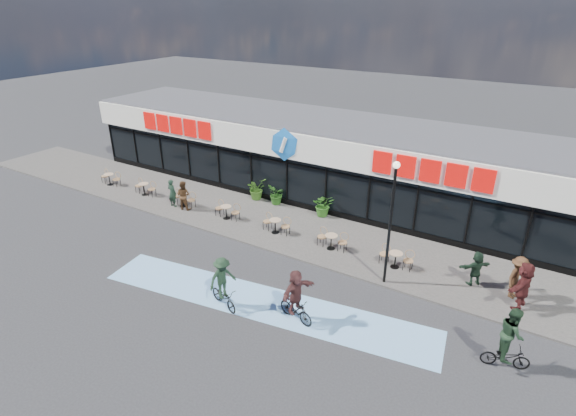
{
  "coord_description": "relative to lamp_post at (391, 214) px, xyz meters",
  "views": [
    {
      "loc": [
        12.49,
        -13.54,
        11.04
      ],
      "look_at": [
        2.18,
        3.5,
        1.76
      ],
      "focal_mm": 28.0,
      "sensor_mm": 36.0,
      "label": 1
    }
  ],
  "objects": [
    {
      "name": "pedestrian_a",
      "position": [
        5.1,
        1.09,
        -2.21
      ],
      "size": [
        0.97,
        1.91,
        1.97
      ],
      "primitive_type": "imported",
      "rotation": [
        0.0,
        0.0,
        -1.8
      ],
      "color": "#461919",
      "rests_on": "sidewalk"
    },
    {
      "name": "patron_right",
      "position": [
        -12.39,
        1.07,
        -2.34
      ],
      "size": [
        0.94,
        0.8,
        1.7
      ],
      "primitive_type": "imported",
      "rotation": [
        0.0,
        0.0,
        3.35
      ],
      "color": "#4C311B",
      "rests_on": "sidewalk"
    },
    {
      "name": "bistro_set_1",
      "position": [
        -15.92,
        1.43,
        -2.74
      ],
      "size": [
        1.54,
        0.62,
        0.9
      ],
      "color": "tan",
      "rests_on": "sidewalk"
    },
    {
      "name": "bistro_set_6",
      "position": [
        0.0,
        1.43,
        -2.74
      ],
      "size": [
        1.54,
        0.62,
        0.9
      ],
      "color": "tan",
      "rests_on": "sidewalk"
    },
    {
      "name": "bike_lane",
      "position": [
        -3.7,
        -3.8,
        -3.29
      ],
      "size": [
        14.17,
        4.13,
        0.01
      ],
      "primitive_type": "cube",
      "rotation": [
        0.0,
        0.0,
        0.14
      ],
      "color": "#79B2E5",
      "rests_on": "ground"
    },
    {
      "name": "cyclist_a",
      "position": [
        -2.01,
        -4.03,
        -2.25
      ],
      "size": [
        1.68,
        1.68,
        2.18
      ],
      "color": "black",
      "rests_on": "ground"
    },
    {
      "name": "lamp_post",
      "position": [
        0.0,
        0.0,
        0.0
      ],
      "size": [
        0.28,
        0.28,
        5.4
      ],
      "color": "black",
      "rests_on": "sidewalk"
    },
    {
      "name": "building",
      "position": [
        -7.7,
        7.63,
        -0.95
      ],
      "size": [
        30.6,
        6.57,
        4.75
      ],
      "color": "black",
      "rests_on": "ground"
    },
    {
      "name": "potted_plant_left",
      "position": [
        -9.67,
        4.43,
        -2.54
      ],
      "size": [
        1.29,
        1.4,
        1.31
      ],
      "primitive_type": "imported",
      "rotation": [
        0.0,
        0.0,
        1.31
      ],
      "color": "#335E1B",
      "rests_on": "sidewalk"
    },
    {
      "name": "bistro_set_5",
      "position": [
        -3.18,
        1.43,
        -2.74
      ],
      "size": [
        1.54,
        0.62,
        0.9
      ],
      "color": "tan",
      "rests_on": "sidewalk"
    },
    {
      "name": "ground",
      "position": [
        -7.7,
        -2.3,
        -3.29
      ],
      "size": [
        120.0,
        120.0,
        0.0
      ],
      "primitive_type": "plane",
      "color": "#28282B",
      "rests_on": "ground"
    },
    {
      "name": "potted_plant_right",
      "position": [
        -5.17,
        4.41,
        -2.54
      ],
      "size": [
        1.51,
        1.45,
        1.3
      ],
      "primitive_type": "imported",
      "rotation": [
        0.0,
        0.0,
        0.5
      ],
      "color": "#2D651D",
      "rests_on": "sidewalk"
    },
    {
      "name": "bistro_set_3",
      "position": [
        -9.55,
        1.43,
        -2.74
      ],
      "size": [
        1.54,
        0.62,
        0.9
      ],
      "color": "tan",
      "rests_on": "sidewalk"
    },
    {
      "name": "patron_left",
      "position": [
        -13.22,
        1.04,
        -2.37
      ],
      "size": [
        0.62,
        0.43,
        1.65
      ],
      "primitive_type": "imported",
      "rotation": [
        0.0,
        0.0,
        3.08
      ],
      "color": "black",
      "rests_on": "sidewalk"
    },
    {
      "name": "cyclist_c",
      "position": [
        -4.86,
        -4.76,
        -2.31
      ],
      "size": [
        1.74,
        1.29,
        2.2
      ],
      "color": "black",
      "rests_on": "ground"
    },
    {
      "name": "bistro_set_0",
      "position": [
        -19.1,
        1.43,
        -2.74
      ],
      "size": [
        1.54,
        0.62,
        0.9
      ],
      "color": "tan",
      "rests_on": "sidewalk"
    },
    {
      "name": "bistro_set_4",
      "position": [
        -6.36,
        1.43,
        -2.74
      ],
      "size": [
        1.54,
        0.62,
        0.9
      ],
      "color": "tan",
      "rests_on": "sidewalk"
    },
    {
      "name": "cyclist_b",
      "position": [
        5.06,
        -2.52,
        -2.25
      ],
      "size": [
        1.63,
        1.09,
        2.33
      ],
      "color": "black",
      "rests_on": "ground"
    },
    {
      "name": "pedestrian_b",
      "position": [
        4.84,
        1.68,
        -2.27
      ],
      "size": [
        1.03,
        1.34,
        1.84
      ],
      "primitive_type": "imported",
      "rotation": [
        0.0,
        0.0,
        1.24
      ],
      "color": "#452C18",
      "rests_on": "sidewalk"
    },
    {
      "name": "bistro_set_2",
      "position": [
        -12.73,
        1.43,
        -2.74
      ],
      "size": [
        1.54,
        0.62,
        0.9
      ],
      "color": "tan",
      "rests_on": "sidewalk"
    },
    {
      "name": "potted_plant_mid",
      "position": [
        -8.21,
        4.35,
        -2.6
      ],
      "size": [
        1.33,
        1.39,
        1.19
      ],
      "primitive_type": "imported",
      "rotation": [
        0.0,
        0.0,
        5.23
      ],
      "color": "#235016",
      "rests_on": "sidewalk"
    },
    {
      "name": "pedestrian_c",
      "position": [
        3.29,
        1.82,
        -2.43
      ],
      "size": [
        1.34,
        1.3,
        1.53
      ],
      "primitive_type": "imported",
      "rotation": [
        0.0,
        0.0,
        3.89
      ],
      "color": "#1A2F20",
      "rests_on": "sidewalk"
    },
    {
      "name": "sidewalk",
      "position": [
        -7.7,
        2.2,
        -3.24
      ],
      "size": [
        44.0,
        5.0,
        0.1
      ],
      "primitive_type": "cube",
      "color": "#56514C",
      "rests_on": "ground"
    }
  ]
}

